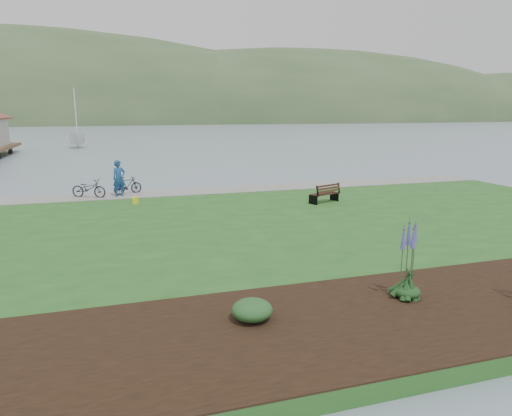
{
  "coord_description": "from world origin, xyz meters",
  "views": [
    {
      "loc": [
        -5.13,
        -17.86,
        4.8
      ],
      "look_at": [
        -0.32,
        -2.26,
        1.3
      ],
      "focal_mm": 32.0,
      "sensor_mm": 36.0,
      "label": 1
    }
  ],
  "objects_px": {
    "bicycle_a": "(89,188)",
    "park_bench": "(326,193)",
    "person": "(119,175)",
    "sailboat": "(78,148)"
  },
  "relations": [
    {
      "from": "person",
      "to": "bicycle_a",
      "type": "height_order",
      "value": "person"
    },
    {
      "from": "park_bench",
      "to": "person",
      "type": "xyz_separation_m",
      "value": [
        -9.54,
        4.61,
        0.64
      ]
    },
    {
      "from": "park_bench",
      "to": "sailboat",
      "type": "distance_m",
      "value": 46.79
    },
    {
      "from": "park_bench",
      "to": "bicycle_a",
      "type": "height_order",
      "value": "bicycle_a"
    },
    {
      "from": "person",
      "to": "bicycle_a",
      "type": "distance_m",
      "value": 1.66
    },
    {
      "from": "person",
      "to": "bicycle_a",
      "type": "xyz_separation_m",
      "value": [
        -1.52,
        0.18,
        -0.63
      ]
    },
    {
      "from": "park_bench",
      "to": "person",
      "type": "distance_m",
      "value": 10.62
    },
    {
      "from": "park_bench",
      "to": "bicycle_a",
      "type": "xyz_separation_m",
      "value": [
        -11.06,
        4.79,
        0.0
      ]
    },
    {
      "from": "bicycle_a",
      "to": "park_bench",
      "type": "bearing_deg",
      "value": -86.98
    },
    {
      "from": "bicycle_a",
      "to": "sailboat",
      "type": "relative_size",
      "value": 0.08
    }
  ]
}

